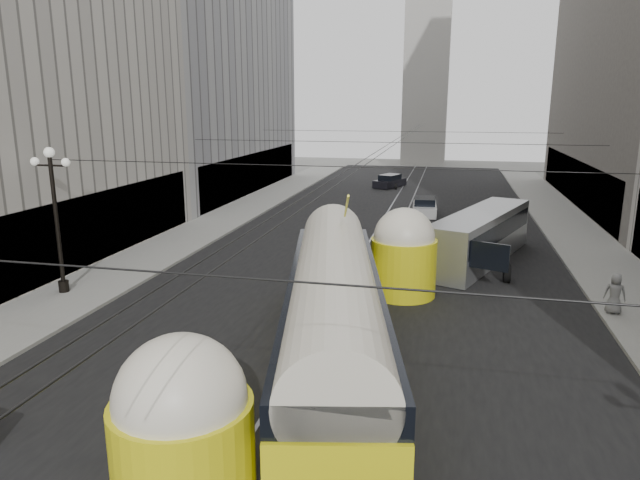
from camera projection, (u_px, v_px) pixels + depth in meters
The scene contains 14 objects.
road at pixel (384, 237), 36.40m from camera, with size 20.00×85.00×0.02m, color black.
sidewalk_left at pixel (229, 217), 42.30m from camera, with size 4.00×72.00×0.15m, color gray.
sidewalk_right at pixel (575, 233), 37.10m from camera, with size 4.00×72.00×0.15m, color gray.
rail_left at pixel (373, 236), 36.56m from camera, with size 0.12×85.00×0.04m, color gray.
rail_right at pixel (396, 237), 36.24m from camera, with size 0.12×85.00×0.04m, color gray.
building_left_far at pixel (190, 36), 52.08m from camera, with size 12.60×28.60×28.60m.
distant_tower at pixel (427, 53), 77.92m from camera, with size 6.00×6.00×31.36m.
lamppost_left_mid at pixel (56, 212), 24.51m from camera, with size 1.86×0.44×6.37m.
catenary at pixel (387, 145), 34.04m from camera, with size 25.00×72.00×0.23m.
streetcar at pixel (334, 308), 18.16m from camera, with size 6.03×17.86×3.99m.
city_bus at pixel (481, 235), 30.41m from camera, with size 5.82×11.06×2.71m.
sedan_white_far at pixel (425, 207), 43.39m from camera, with size 1.94×4.30×1.33m.
sedan_dark_far at pixel (390, 181), 57.74m from camera, with size 3.15×4.47×1.30m.
pedestrian_sidewalk_right at pixel (615, 293), 22.55m from camera, with size 0.81×0.50×1.65m, color slate.
Camera 1 is at (3.88, -2.97, 8.31)m, focal length 32.00 mm.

